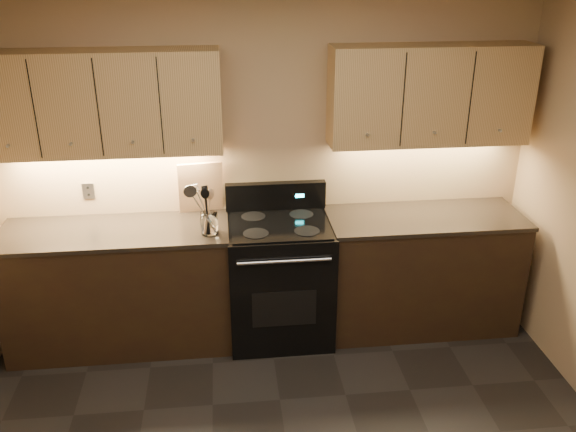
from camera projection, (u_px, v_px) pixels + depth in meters
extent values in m
cube|color=#A67E61|center=(264.00, 161.00, 4.54)|extent=(4.00, 0.04, 2.60)
cube|color=black|center=(121.00, 289.00, 4.49)|extent=(1.60, 0.60, 0.90)
cube|color=#322A20|center=(113.00, 232.00, 4.31)|extent=(1.62, 0.62, 0.03)
cube|color=black|center=(420.00, 272.00, 4.73)|extent=(1.44, 0.60, 0.90)
cube|color=#322A20|center=(426.00, 217.00, 4.54)|extent=(1.46, 0.62, 0.03)
cube|color=black|center=(280.00, 280.00, 4.59)|extent=(0.76, 0.65, 0.92)
cube|color=black|center=(279.00, 224.00, 4.40)|extent=(0.70, 0.60, 0.01)
cube|color=black|center=(276.00, 196.00, 4.62)|extent=(0.76, 0.07, 0.22)
cube|color=#19E5F2|center=(300.00, 196.00, 4.60)|extent=(0.06, 0.00, 0.03)
cylinder|color=silver|center=(284.00, 261.00, 4.14)|extent=(0.65, 0.02, 0.02)
cube|color=black|center=(284.00, 309.00, 4.31)|extent=(0.46, 0.00, 0.28)
cylinder|color=black|center=(256.00, 233.00, 4.25)|extent=(0.18, 0.18, 0.00)
cylinder|color=black|center=(307.00, 231.00, 4.28)|extent=(0.18, 0.18, 0.00)
cylinder|color=black|center=(253.00, 216.00, 4.52)|extent=(0.18, 0.18, 0.00)
cylinder|color=black|center=(301.00, 214.00, 4.56)|extent=(0.18, 0.18, 0.00)
cube|color=tan|center=(102.00, 103.00, 4.09)|extent=(1.60, 0.30, 0.70)
cube|color=tan|center=(430.00, 95.00, 4.33)|extent=(1.44, 0.30, 0.70)
cube|color=#B2B5BA|center=(88.00, 191.00, 4.48)|extent=(0.08, 0.01, 0.12)
cylinder|color=white|center=(209.00, 223.00, 4.22)|extent=(0.15, 0.15, 0.15)
cylinder|color=white|center=(210.00, 232.00, 4.25)|extent=(0.12, 0.12, 0.02)
cube|color=#DEB077|center=(201.00, 187.00, 4.51)|extent=(0.34, 0.15, 0.41)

